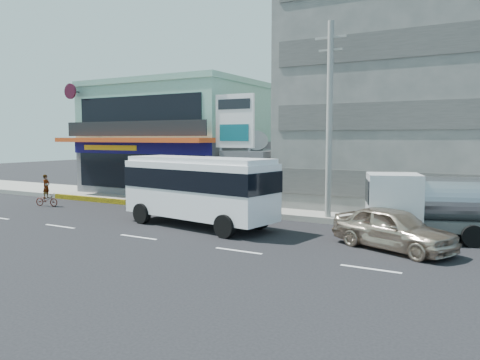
# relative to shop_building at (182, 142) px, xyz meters

# --- Properties ---
(ground) EXTENTS (120.00, 120.00, 0.00)m
(ground) POSITION_rel_shop_building_xyz_m (8.00, -13.95, -4.00)
(ground) COLOR black
(ground) RESTS_ON ground
(sidewalk) EXTENTS (70.00, 5.00, 0.30)m
(sidewalk) POSITION_rel_shop_building_xyz_m (13.00, -4.45, -3.85)
(sidewalk) COLOR gray
(sidewalk) RESTS_ON ground
(shop_building) EXTENTS (12.40, 11.70, 8.00)m
(shop_building) POSITION_rel_shop_building_xyz_m (0.00, 0.00, 0.00)
(shop_building) COLOR #4F4F54
(shop_building) RESTS_ON ground
(concrete_building) EXTENTS (16.00, 12.00, 14.00)m
(concrete_building) POSITION_rel_shop_building_xyz_m (18.00, 1.05, 3.00)
(concrete_building) COLOR gray
(concrete_building) RESTS_ON ground
(gap_structure) EXTENTS (3.00, 6.00, 3.50)m
(gap_structure) POSITION_rel_shop_building_xyz_m (8.00, -1.95, -2.25)
(gap_structure) COLOR #4F4F54
(gap_structure) RESTS_ON ground
(satellite_dish) EXTENTS (1.50, 1.50, 0.15)m
(satellite_dish) POSITION_rel_shop_building_xyz_m (8.00, -2.95, -0.42)
(satellite_dish) COLOR slate
(satellite_dish) RESTS_ON gap_structure
(billboard) EXTENTS (2.60, 0.18, 6.90)m
(billboard) POSITION_rel_shop_building_xyz_m (7.50, -4.75, 0.93)
(billboard) COLOR gray
(billboard) RESTS_ON ground
(utility_pole_near) EXTENTS (1.60, 0.30, 10.00)m
(utility_pole_near) POSITION_rel_shop_building_xyz_m (14.00, -6.55, 1.15)
(utility_pole_near) COLOR #999993
(utility_pole_near) RESTS_ON ground
(minibus) EXTENTS (8.33, 3.81, 3.36)m
(minibus) POSITION_rel_shop_building_xyz_m (8.85, -10.58, -1.99)
(minibus) COLOR white
(minibus) RESTS_ON ground
(sedan) EXTENTS (5.23, 3.69, 1.65)m
(sedan) POSITION_rel_shop_building_xyz_m (18.07, -10.82, -3.17)
(sedan) COLOR #C5AF96
(sedan) RESTS_ON ground
(tanker_truck) EXTENTS (7.35, 4.17, 2.79)m
(tanker_truck) POSITION_rel_shop_building_xyz_m (19.71, -8.17, -2.50)
(tanker_truck) COLOR silver
(tanker_truck) RESTS_ON ground
(motorcycle_rider) EXTENTS (1.64, 0.91, 2.00)m
(motorcycle_rider) POSITION_rel_shop_building_xyz_m (-3.28, -9.77, -3.34)
(motorcycle_rider) COLOR #4D150B
(motorcycle_rider) RESTS_ON ground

